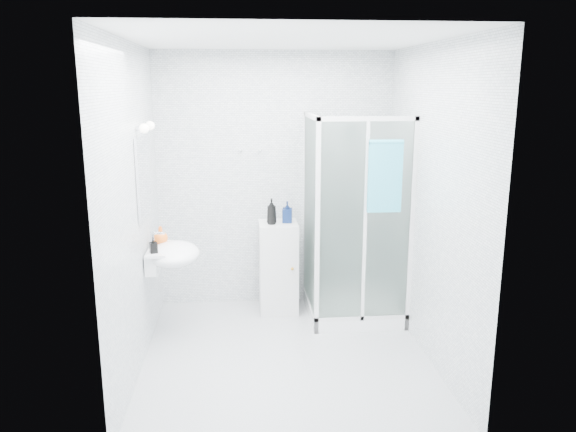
{
  "coord_description": "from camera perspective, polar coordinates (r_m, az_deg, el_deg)",
  "views": [
    {
      "loc": [
        -0.37,
        -4.39,
        2.27
      ],
      "look_at": [
        0.05,
        0.35,
        1.15
      ],
      "focal_mm": 35.0,
      "sensor_mm": 36.0,
      "label": 1
    }
  ],
  "objects": [
    {
      "name": "shower_enclosure",
      "position": [
        5.57,
        6.01,
        -5.95
      ],
      "size": [
        0.9,
        0.95,
        2.0
      ],
      "color": "white",
      "rests_on": "ground"
    },
    {
      "name": "room",
      "position": [
        4.51,
        -0.24,
        0.83
      ],
      "size": [
        2.4,
        2.6,
        2.6
      ],
      "color": "white",
      "rests_on": "ground"
    },
    {
      "name": "vanity_lights",
      "position": [
        4.91,
        -14.18,
        8.76
      ],
      "size": [
        0.1,
        0.4,
        0.08
      ],
      "color": "silver",
      "rests_on": "room"
    },
    {
      "name": "storage_cabinet",
      "position": [
        5.71,
        -0.99,
        -5.23
      ],
      "size": [
        0.38,
        0.41,
        0.93
      ],
      "rotation": [
        0.0,
        0.0,
        0.0
      ],
      "color": "silver",
      "rests_on": "ground"
    },
    {
      "name": "wall_hooks",
      "position": [
        5.69,
        -3.85,
        6.64
      ],
      "size": [
        0.23,
        0.06,
        0.03
      ],
      "color": "silver",
      "rests_on": "room"
    },
    {
      "name": "mirror",
      "position": [
        4.97,
        -14.47,
        3.91
      ],
      "size": [
        0.02,
        0.6,
        0.7
      ],
      "primitive_type": "cube",
      "color": "white",
      "rests_on": "room"
    },
    {
      "name": "soap_dispenser_black",
      "position": [
        4.93,
        -13.52,
        -2.9
      ],
      "size": [
        0.08,
        0.08,
        0.14
      ],
      "primitive_type": "imported",
      "rotation": [
        0.0,
        0.0,
        0.34
      ],
      "color": "black",
      "rests_on": "wall_basin"
    },
    {
      "name": "shampoo_bottle_b",
      "position": [
        5.58,
        -0.07,
        0.41
      ],
      "size": [
        0.11,
        0.11,
        0.21
      ],
      "primitive_type": "imported",
      "rotation": [
        0.0,
        0.0,
        -0.15
      ],
      "color": "#0B1B45",
      "rests_on": "storage_cabinet"
    },
    {
      "name": "soap_dispenser_orange",
      "position": [
        5.18,
        -12.82,
        -1.92
      ],
      "size": [
        0.15,
        0.15,
        0.16
      ],
      "primitive_type": "imported",
      "rotation": [
        0.0,
        0.0,
        -0.23
      ],
      "color": "orange",
      "rests_on": "wall_basin"
    },
    {
      "name": "wall_basin",
      "position": [
        5.1,
        -11.81,
        -3.85
      ],
      "size": [
        0.46,
        0.56,
        0.35
      ],
      "color": "white",
      "rests_on": "ground"
    },
    {
      "name": "hand_towel",
      "position": [
        4.98,
        9.84,
        4.16
      ],
      "size": [
        0.3,
        0.04,
        0.64
      ],
      "color": "#35ACCA",
      "rests_on": "shower_enclosure"
    },
    {
      "name": "shampoo_bottle_a",
      "position": [
        5.51,
        -1.68,
        0.46
      ],
      "size": [
        0.11,
        0.11,
        0.25
      ],
      "primitive_type": "imported",
      "rotation": [
        0.0,
        0.0,
        -0.09
      ],
      "color": "black",
      "rests_on": "storage_cabinet"
    }
  ]
}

